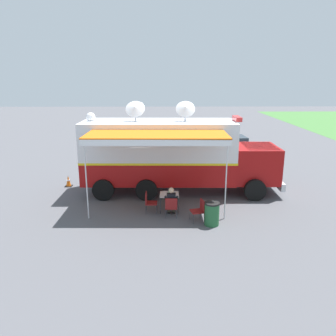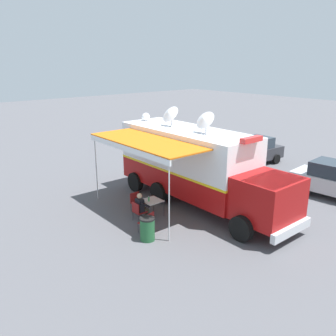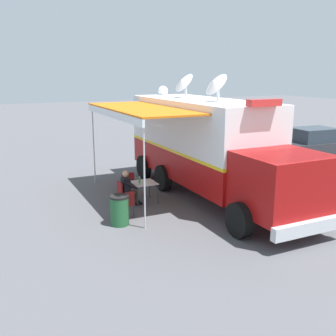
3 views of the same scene
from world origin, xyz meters
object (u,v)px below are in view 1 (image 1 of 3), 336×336
(folding_table, at_px, (169,195))
(water_bottle, at_px, (169,193))
(command_truck, at_px, (174,153))
(folding_chair_at_table, at_px, (171,206))
(folding_chair_beside_table, at_px, (149,201))
(car_behind_truck, at_px, (138,144))
(traffic_cone, at_px, (68,181))
(seated_responder, at_px, (171,201))
(car_far_corner, at_px, (230,149))
(trash_bin, at_px, (212,214))
(folding_chair_spare_by_truck, at_px, (199,209))

(folding_table, relative_size, water_bottle, 3.63)
(command_truck, bearing_deg, folding_chair_at_table, -3.71)
(folding_chair_beside_table, bearing_deg, folding_chair_at_table, 57.98)
(water_bottle, relative_size, folding_chair_at_table, 0.26)
(folding_table, xyz_separation_m, water_bottle, (0.16, -0.01, 0.16))
(car_behind_truck, bearing_deg, folding_table, 11.63)
(traffic_cone, bearing_deg, folding_table, 57.39)
(seated_responder, bearing_deg, folding_table, -173.58)
(folding_chair_beside_table, distance_m, car_far_corner, 9.91)
(folding_chair_at_table, bearing_deg, car_far_corner, 155.67)
(traffic_cone, bearing_deg, command_truck, 80.79)
(trash_bin, distance_m, car_behind_truck, 12.16)
(folding_chair_beside_table, bearing_deg, seated_responder, 67.34)
(folding_chair_beside_table, relative_size, traffic_cone, 1.50)
(car_behind_truck, bearing_deg, water_bottle, 11.42)
(folding_chair_at_table, xyz_separation_m, traffic_cone, (-4.12, -5.26, -0.23))
(folding_table, distance_m, folding_chair_spare_by_truck, 1.63)
(traffic_cone, bearing_deg, water_bottle, 56.13)
(folding_table, height_order, traffic_cone, folding_table)
(seated_responder, height_order, car_far_corner, car_far_corner)
(command_truck, height_order, water_bottle, command_truck)
(trash_bin, bearing_deg, car_behind_truck, -162.36)
(folding_chair_beside_table, bearing_deg, trash_bin, 62.86)
(water_bottle, xyz_separation_m, folding_chair_spare_by_truck, (0.97, 1.17, -0.32))
(folding_chair_beside_table, bearing_deg, command_truck, 157.10)
(water_bottle, height_order, traffic_cone, water_bottle)
(water_bottle, distance_m, traffic_cone, 6.27)
(folding_chair_at_table, bearing_deg, folding_chair_beside_table, -122.02)
(folding_table, height_order, water_bottle, water_bottle)
(command_truck, xyz_separation_m, folding_table, (2.44, -0.28, -1.27))
(folding_table, xyz_separation_m, traffic_cone, (-3.32, -5.20, -0.39))
(command_truck, bearing_deg, car_far_corner, 146.34)
(traffic_cone, height_order, car_behind_truck, car_behind_truck)
(folding_chair_spare_by_truck, distance_m, traffic_cone, 7.77)
(folding_table, height_order, car_far_corner, car_far_corner)
(folding_chair_at_table, bearing_deg, folding_table, -175.32)
(trash_bin, bearing_deg, water_bottle, -129.45)
(car_behind_truck, bearing_deg, trash_bin, 17.64)
(folding_table, bearing_deg, folding_chair_beside_table, -75.02)
(water_bottle, relative_size, traffic_cone, 0.39)
(traffic_cone, xyz_separation_m, car_far_corner, (-4.98, 9.38, 0.60))
(car_behind_truck, bearing_deg, car_far_corner, 74.02)
(command_truck, xyz_separation_m, trash_bin, (3.92, 1.33, -1.49))
(trash_bin, bearing_deg, seated_responder, -119.66)
(trash_bin, height_order, traffic_cone, trash_bin)
(command_truck, bearing_deg, car_behind_truck, -162.92)
(command_truck, xyz_separation_m, seated_responder, (3.05, -0.21, -1.30))
(folding_chair_beside_table, xyz_separation_m, car_far_corner, (-8.53, 5.03, 0.37))
(command_truck, distance_m, car_far_corner, 7.13)
(command_truck, height_order, seated_responder, command_truck)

